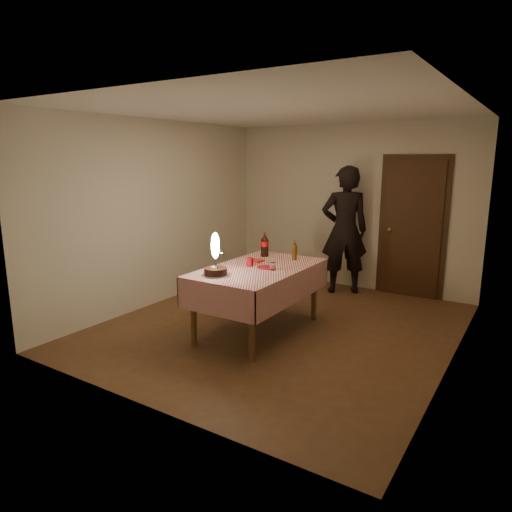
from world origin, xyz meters
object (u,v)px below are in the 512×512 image
red_plate (267,267)px  red_cup (250,262)px  birthday_cake (216,264)px  amber_bottle_right (294,251)px  clear_cup (273,266)px  cola_bottle (265,245)px  dining_table (258,276)px  photographer (344,230)px

red_plate → red_cup: red_cup is taller
birthday_cake → amber_bottle_right: size_ratio=1.87×
red_cup → clear_cup: bearing=-3.6°
cola_bottle → red_plate: bearing=-56.4°
amber_bottle_right → red_plate: bearing=-98.1°
dining_table → amber_bottle_right: (0.17, 0.59, 0.23)m
birthday_cake → photographer: 2.73m
dining_table → red_plate: red_plate is taller
red_cup → clear_cup: size_ratio=1.11×
dining_table → amber_bottle_right: bearing=73.6°
photographer → dining_table: bearing=-96.0°
cola_bottle → amber_bottle_right: (0.43, 0.02, -0.03)m
birthday_cake → clear_cup: birthday_cake is taller
birthday_cake → clear_cup: bearing=52.7°
red_plate → dining_table: bearing=-158.8°
amber_bottle_right → photographer: size_ratio=0.13×
birthday_cake → amber_bottle_right: 1.21m
red_plate → red_cup: size_ratio=2.20×
dining_table → red_cup: size_ratio=17.20×
birthday_cake → red_cup: size_ratio=4.77×
red_cup → birthday_cake: bearing=-98.7°
red_cup → cola_bottle: bearing=104.2°
clear_cup → cola_bottle: 0.76m
red_plate → amber_bottle_right: size_ratio=0.86×
dining_table → birthday_cake: bearing=-109.1°
dining_table → cola_bottle: size_ratio=5.42×
birthday_cake → red_cup: 0.57m
red_cup → clear_cup: (0.33, -0.02, -0.01)m
red_plate → red_cup: (-0.20, -0.04, 0.05)m
photographer → birthday_cake: bearing=-98.8°
birthday_cake → red_plate: size_ratio=2.17×
red_plate → photographer: 2.11m
clear_cup → photographer: bearing=89.8°
red_plate → clear_cup: (0.12, -0.06, 0.04)m
dining_table → cola_bottle: (-0.26, 0.56, 0.26)m
red_plate → cola_bottle: bearing=123.6°
amber_bottle_right → photographer: (0.05, 1.55, 0.06)m
dining_table → red_plate: 0.15m
red_plate → cola_bottle: (-0.35, 0.53, 0.15)m
photographer → cola_bottle: bearing=-106.9°
clear_cup → cola_bottle: bearing=128.5°
red_plate → clear_cup: bearing=-28.1°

